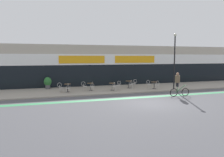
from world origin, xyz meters
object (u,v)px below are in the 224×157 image
object	(u,v)px
cafe_chair_2_near	(114,86)
cafe_chair_2_side	(118,85)
cafe_chair_0_near	(68,87)
bistro_table_2	(112,85)
cafe_chair_1_side	(84,86)
cafe_chair_0_side	(61,87)
bistro_table_4	(154,84)
lamp_post	(175,58)
planter_pot	(48,82)
bistro_table_0	(67,86)
bistro_table_3	(129,83)
bistro_table_1	(91,85)
cafe_chair_1_near	(92,86)
cyclist_0	(178,83)
cafe_chair_3_near	(131,84)
cafe_chair_4_near	(157,84)
cafe_chair_3_side	(134,83)
cafe_chair_4_side	(149,84)

from	to	relation	value
cafe_chair_2_near	cafe_chair_2_side	size ratio (longest dim) A/B	1.00
cafe_chair_0_near	bistro_table_2	bearing A→B (deg)	-79.20
cafe_chair_1_side	cafe_chair_0_side	bearing A→B (deg)	-165.61
bistro_table_4	lamp_post	distance (m)	3.35
cafe_chair_2_near	planter_pot	world-z (taller)	planter_pot
bistro_table_0	lamp_post	world-z (taller)	lamp_post
bistro_table_3	cafe_chair_1_side	xyz separation A→B (m)	(-4.87, -0.50, -0.02)
bistro_table_0	planter_pot	world-z (taller)	planter_pot
bistro_table_1	cafe_chair_2_near	bearing A→B (deg)	-28.62
cafe_chair_2_side	lamp_post	world-z (taller)	lamp_post
bistro_table_0	cafe_chair_2_near	xyz separation A→B (m)	(4.31, -0.89, -0.02)
cafe_chair_2_near	bistro_table_1	bearing A→B (deg)	67.42
cafe_chair_0_side	bistro_table_3	bearing A→B (deg)	13.53
cafe_chair_1_near	cafe_chair_0_near	bearing A→B (deg)	89.79
bistro_table_1	cyclist_0	size ratio (longest dim) A/B	0.35
cafe_chair_1_side	cafe_chair_0_near	bearing A→B (deg)	-143.64
bistro_table_3	bistro_table_4	world-z (taller)	bistro_table_3
cafe_chair_2_side	cafe_chair_3_near	world-z (taller)	same
cafe_chair_1_near	cafe_chair_1_side	distance (m)	0.90
cyclist_0	cafe_chair_4_near	bearing A→B (deg)	95.11
cafe_chair_1_near	cafe_chair_2_near	distance (m)	2.10
cafe_chair_2_near	cafe_chair_4_near	xyz separation A→B (m)	(4.53, -0.24, 0.00)
cafe_chair_3_near	lamp_post	size ratio (longest dim) A/B	0.16
cafe_chair_1_near	cafe_chair_2_side	xyz separation A→B (m)	(2.68, 0.14, 0.00)
cafe_chair_3_near	cafe_chair_3_side	xyz separation A→B (m)	(0.63, 0.62, 0.00)
cafe_chair_3_side	cafe_chair_4_side	xyz separation A→B (m)	(1.09, -1.23, 0.00)
cafe_chair_0_side	cafe_chair_4_near	bearing A→B (deg)	0.84
cafe_chair_0_side	cafe_chair_4_side	distance (m)	8.86
cafe_chair_0_near	cafe_chair_3_side	size ratio (longest dim) A/B	1.00
bistro_table_2	cafe_chair_4_near	size ratio (longest dim) A/B	0.80
bistro_table_3	cafe_chair_4_near	bearing A→B (deg)	-38.48
cafe_chair_1_near	cafe_chair_2_near	world-z (taller)	same
cafe_chair_0_near	cafe_chair_4_near	xyz separation A→B (m)	(8.86, -0.50, 0.00)
cafe_chair_0_near	bistro_table_3	bearing A→B (deg)	-72.15
cafe_chair_1_side	cyclist_0	size ratio (longest dim) A/B	0.43
bistro_table_2	cafe_chair_1_near	world-z (taller)	cafe_chair_1_near
bistro_table_0	cafe_chair_0_near	size ratio (longest dim) A/B	0.85
planter_pot	cafe_chair_3_near	bearing A→B (deg)	-17.55
cafe_chair_3_near	cafe_chair_4_near	size ratio (longest dim) A/B	1.00
bistro_table_4	cafe_chair_2_near	distance (m)	4.54
cafe_chair_4_side	planter_pot	bearing A→B (deg)	161.28
bistro_table_2	cafe_chair_0_near	size ratio (longest dim) A/B	0.80
bistro_table_0	bistro_table_1	bearing A→B (deg)	5.90
bistro_table_0	cyclist_0	xyz separation A→B (m)	(8.89, -4.60, 0.50)
cafe_chair_2_side	cafe_chair_4_side	size ratio (longest dim) A/B	1.00
cafe_chair_3_side	bistro_table_0	bearing A→B (deg)	11.97
cafe_chair_0_near	cafe_chair_1_near	distance (m)	2.29
bistro_table_1	planter_pot	world-z (taller)	planter_pot
cafe_chair_1_side	planter_pot	bearing A→B (deg)	152.06
bistro_table_2	planter_pot	size ratio (longest dim) A/B	0.60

